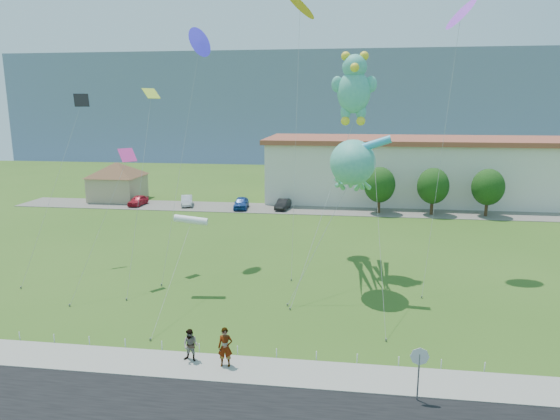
# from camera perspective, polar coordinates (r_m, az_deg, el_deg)

# --- Properties ---
(ground) EXTENTS (160.00, 160.00, 0.00)m
(ground) POSITION_cam_1_polar(r_m,az_deg,el_deg) (27.79, -6.35, -14.77)
(ground) COLOR #315518
(ground) RESTS_ON ground
(sidewalk) EXTENTS (80.00, 2.50, 0.10)m
(sidewalk) POSITION_cam_1_polar(r_m,az_deg,el_deg) (25.42, -7.92, -17.39)
(sidewalk) COLOR gray
(sidewalk) RESTS_ON ground
(parking_strip) EXTENTS (70.00, 6.00, 0.06)m
(parking_strip) POSITION_cam_1_polar(r_m,az_deg,el_deg) (60.66, 1.66, 0.10)
(parking_strip) COLOR #59544C
(parking_strip) RESTS_ON ground
(hill_ridge) EXTENTS (160.00, 50.00, 25.00)m
(hill_ridge) POSITION_cam_1_polar(r_m,az_deg,el_deg) (144.17, 5.39, 11.89)
(hill_ridge) COLOR slate
(hill_ridge) RESTS_ON ground
(pavilion) EXTENTS (9.20, 9.20, 5.00)m
(pavilion) POSITION_cam_1_polar(r_m,az_deg,el_deg) (69.67, -18.11, 3.56)
(pavilion) COLOR tan
(pavilion) RESTS_ON ground
(warehouse) EXTENTS (61.00, 15.00, 8.20)m
(warehouse) POSITION_cam_1_polar(r_m,az_deg,el_deg) (71.33, 23.83, 4.21)
(warehouse) COLOR beige
(warehouse) RESTS_ON ground
(stop_sign) EXTENTS (0.80, 0.07, 2.50)m
(stop_sign) POSITION_cam_1_polar(r_m,az_deg,el_deg) (22.71, 15.63, -16.32)
(stop_sign) COLOR slate
(stop_sign) RESTS_ON ground
(rope_fence) EXTENTS (26.05, 0.05, 0.50)m
(rope_fence) POSITION_cam_1_polar(r_m,az_deg,el_deg) (26.56, -7.07, -15.52)
(rope_fence) COLOR white
(rope_fence) RESTS_ON ground
(tree_near) EXTENTS (3.60, 3.60, 5.47)m
(tree_near) POSITION_cam_1_polar(r_m,az_deg,el_deg) (58.86, 11.31, 2.84)
(tree_near) COLOR #3F2B19
(tree_near) RESTS_ON ground
(tree_mid) EXTENTS (3.60, 3.60, 5.47)m
(tree_mid) POSITION_cam_1_polar(r_m,az_deg,el_deg) (59.54, 17.09, 2.64)
(tree_mid) COLOR #3F2B19
(tree_mid) RESTS_ON ground
(tree_far) EXTENTS (3.60, 3.60, 5.47)m
(tree_far) POSITION_cam_1_polar(r_m,az_deg,el_deg) (60.81, 22.68, 2.43)
(tree_far) COLOR #3F2B19
(tree_far) RESTS_ON ground
(pedestrian_left) EXTENTS (0.75, 0.54, 1.94)m
(pedestrian_left) POSITION_cam_1_polar(r_m,az_deg,el_deg) (24.93, -6.28, -15.31)
(pedestrian_left) COLOR gray
(pedestrian_left) RESTS_ON sidewalk
(pedestrian_right) EXTENTS (0.88, 0.73, 1.63)m
(pedestrian_right) POSITION_cam_1_polar(r_m,az_deg,el_deg) (25.68, -10.18, -14.97)
(pedestrian_right) COLOR gray
(pedestrian_right) RESTS_ON sidewalk
(parked_car_red) EXTENTS (1.65, 3.73, 1.25)m
(parked_car_red) POSITION_cam_1_polar(r_m,az_deg,el_deg) (65.19, -15.91, 1.07)
(parked_car_red) COLOR #A81424
(parked_car_red) RESTS_ON parking_strip
(parked_car_silver) EXTENTS (2.41, 4.05, 1.26)m
(parked_car_silver) POSITION_cam_1_polar(r_m,az_deg,el_deg) (63.61, -10.60, 1.07)
(parked_car_silver) COLOR #B6B7BD
(parked_car_silver) RESTS_ON parking_strip
(parked_car_blue) EXTENTS (2.03, 4.20, 1.38)m
(parked_car_blue) POSITION_cam_1_polar(r_m,az_deg,el_deg) (60.91, -4.47, 0.82)
(parked_car_blue) COLOR navy
(parked_car_blue) RESTS_ON parking_strip
(parked_car_black) EXTENTS (1.70, 3.83, 1.22)m
(parked_car_black) POSITION_cam_1_polar(r_m,az_deg,el_deg) (60.36, 0.34, 0.67)
(parked_car_black) COLOR black
(parked_car_black) RESTS_ON parking_strip
(octopus_kite) EXTENTS (5.39, 10.58, 10.26)m
(octopus_kite) POSITION_cam_1_polar(r_m,az_deg,el_deg) (34.39, 8.26, 4.41)
(octopus_kite) COLOR teal
(octopus_kite) RESTS_ON ground
(teddy_bear_kite) EXTENTS (5.28, 9.96, 16.21)m
(teddy_bear_kite) POSITION_cam_1_polar(r_m,az_deg,el_deg) (37.65, 8.46, 13.77)
(teddy_bear_kite) COLOR teal
(teddy_bear_kite) RESTS_ON ground
(small_kite_white) EXTENTS (0.50, 8.52, 5.44)m
(small_kite_white) POSITION_cam_1_polar(r_m,az_deg,el_deg) (33.41, -10.18, -1.22)
(small_kite_white) COLOR white
(small_kite_white) RESTS_ON ground
(small_kite_pink) EXTENTS (2.75, 5.92, 9.50)m
(small_kite_pink) POSITION_cam_1_polar(r_m,az_deg,el_deg) (35.81, -17.63, 4.42)
(small_kite_pink) COLOR #F53696
(small_kite_pink) RESTS_ON ground
(small_kite_blue) EXTENTS (2.12, 8.02, 17.90)m
(small_kite_blue) POSITION_cam_1_polar(r_m,az_deg,el_deg) (40.75, -9.25, 17.91)
(small_kite_blue) COLOR #3126DA
(small_kite_blue) RESTS_ON ground
(small_kite_purple) EXTENTS (3.62, 8.12, 19.54)m
(small_kite_purple) POSITION_cam_1_polar(r_m,az_deg,el_deg) (40.23, 19.86, 19.70)
(small_kite_purple) COLOR #A136D8
(small_kite_purple) RESTS_ON ground
(small_kite_black) EXTENTS (2.04, 8.31, 13.24)m
(small_kite_black) POSITION_cam_1_polar(r_m,az_deg,el_deg) (42.14, -22.42, 9.34)
(small_kite_black) COLOR black
(small_kite_black) RESTS_ON ground
(small_kite_cyan) EXTENTS (1.01, 8.02, 10.46)m
(small_kite_cyan) POSITION_cam_1_polar(r_m,az_deg,el_deg) (32.19, 10.67, 7.23)
(small_kite_cyan) COLOR #2EA5D1
(small_kite_cyan) RESTS_ON ground
(small_kite_yellow) EXTENTS (1.35, 8.28, 13.72)m
(small_kite_yellow) POSITION_cam_1_polar(r_m,az_deg,el_deg) (38.32, -14.82, 10.26)
(small_kite_yellow) COLOR #C3DE34
(small_kite_yellow) RESTS_ON ground
(small_kite_orange) EXTENTS (1.80, 10.55, 21.25)m
(small_kite_orange) POSITION_cam_1_polar(r_m,az_deg,el_deg) (44.35, 2.28, 21.69)
(small_kite_orange) COLOR gold
(small_kite_orange) RESTS_ON ground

